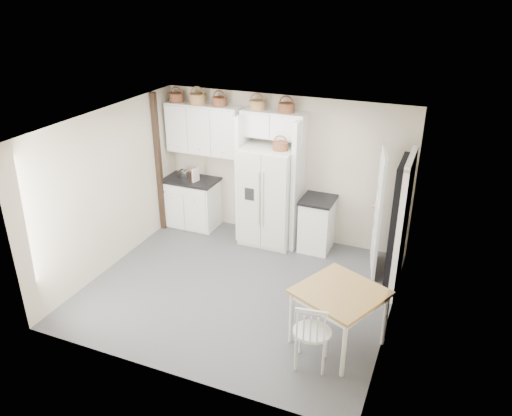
% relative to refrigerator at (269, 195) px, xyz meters
% --- Properties ---
extents(floor, '(4.50, 4.50, 0.00)m').
position_rel_refrigerator_xyz_m(floor, '(0.15, -1.65, -0.89)').
color(floor, '#454649').
rests_on(floor, ground).
extents(ceiling, '(4.50, 4.50, 0.00)m').
position_rel_refrigerator_xyz_m(ceiling, '(0.15, -1.65, 1.71)').
color(ceiling, white).
rests_on(ceiling, wall_back).
extents(wall_back, '(4.50, 0.00, 4.50)m').
position_rel_refrigerator_xyz_m(wall_back, '(0.15, 0.35, 0.41)').
color(wall_back, '#BFB297').
rests_on(wall_back, floor).
extents(wall_left, '(0.00, 4.00, 4.00)m').
position_rel_refrigerator_xyz_m(wall_left, '(-2.10, -1.65, 0.41)').
color(wall_left, '#BFB297').
rests_on(wall_left, floor).
extents(wall_right, '(0.00, 4.00, 4.00)m').
position_rel_refrigerator_xyz_m(wall_right, '(2.40, -1.65, 0.41)').
color(wall_right, '#BFB297').
rests_on(wall_right, floor).
extents(refrigerator, '(0.92, 0.74, 1.78)m').
position_rel_refrigerator_xyz_m(refrigerator, '(0.00, 0.00, 0.00)').
color(refrigerator, beige).
rests_on(refrigerator, floor).
extents(base_cab_left, '(0.98, 0.62, 0.91)m').
position_rel_refrigerator_xyz_m(base_cab_left, '(-1.59, 0.05, -0.44)').
color(base_cab_left, white).
rests_on(base_cab_left, floor).
extents(base_cab_right, '(0.52, 0.62, 0.91)m').
position_rel_refrigerator_xyz_m(base_cab_right, '(0.88, 0.05, -0.43)').
color(base_cab_right, white).
rests_on(base_cab_right, floor).
extents(dining_table, '(1.29, 1.29, 0.81)m').
position_rel_refrigerator_xyz_m(dining_table, '(1.85, -2.32, -0.49)').
color(dining_table, '#A06D34').
rests_on(dining_table, floor).
extents(windsor_chair, '(0.53, 0.49, 0.97)m').
position_rel_refrigerator_xyz_m(windsor_chair, '(1.65, -2.82, -0.40)').
color(windsor_chair, white).
rests_on(windsor_chair, floor).
extents(counter_left, '(1.02, 0.66, 0.04)m').
position_rel_refrigerator_xyz_m(counter_left, '(-1.59, 0.05, 0.04)').
color(counter_left, black).
rests_on(counter_left, base_cab_left).
extents(counter_right, '(0.56, 0.67, 0.04)m').
position_rel_refrigerator_xyz_m(counter_right, '(0.88, 0.05, 0.04)').
color(counter_right, black).
rests_on(counter_right, base_cab_right).
extents(toaster, '(0.23, 0.15, 0.15)m').
position_rel_refrigerator_xyz_m(toaster, '(-1.75, 0.04, 0.13)').
color(toaster, silver).
rests_on(toaster, counter_left).
extents(cookbook_red, '(0.04, 0.16, 0.24)m').
position_rel_refrigerator_xyz_m(cookbook_red, '(-1.48, -0.03, 0.18)').
color(cookbook_red, '#A1351B').
rests_on(cookbook_red, counter_left).
extents(cookbook_cream, '(0.07, 0.17, 0.25)m').
position_rel_refrigerator_xyz_m(cookbook_cream, '(-1.45, -0.03, 0.18)').
color(cookbook_cream, silver).
rests_on(cookbook_cream, counter_left).
extents(basket_upper_a, '(0.26, 0.26, 0.15)m').
position_rel_refrigerator_xyz_m(basket_upper_a, '(-1.87, 0.18, 1.53)').
color(basket_upper_a, '#5C3116').
rests_on(basket_upper_a, upper_cabinet).
extents(basket_upper_b, '(0.30, 0.30, 0.17)m').
position_rel_refrigerator_xyz_m(basket_upper_b, '(-1.45, 0.18, 1.55)').
color(basket_upper_b, brown).
rests_on(basket_upper_b, upper_cabinet).
extents(basket_upper_c, '(0.26, 0.26, 0.15)m').
position_rel_refrigerator_xyz_m(basket_upper_c, '(-1.01, 0.18, 1.53)').
color(basket_upper_c, '#5C3116').
rests_on(basket_upper_c, upper_cabinet).
extents(basket_bridge_a, '(0.28, 0.28, 0.16)m').
position_rel_refrigerator_xyz_m(basket_bridge_a, '(-0.31, 0.18, 1.54)').
color(basket_bridge_a, brown).
rests_on(basket_bridge_a, bridge_cabinet).
extents(basket_bridge_b, '(0.27, 0.27, 0.15)m').
position_rel_refrigerator_xyz_m(basket_bridge_b, '(0.21, 0.18, 1.54)').
color(basket_bridge_b, '#5C3116').
rests_on(basket_bridge_b, bridge_cabinet).
extents(basket_fridge_b, '(0.25, 0.25, 0.14)m').
position_rel_refrigerator_xyz_m(basket_fridge_b, '(0.22, -0.10, 0.96)').
color(basket_fridge_b, '#5C3116').
rests_on(basket_fridge_b, refrigerator).
extents(upper_cabinet, '(1.40, 0.34, 0.90)m').
position_rel_refrigerator_xyz_m(upper_cabinet, '(-1.35, 0.18, 1.01)').
color(upper_cabinet, white).
rests_on(upper_cabinet, wall_back).
extents(bridge_cabinet, '(1.12, 0.34, 0.45)m').
position_rel_refrigerator_xyz_m(bridge_cabinet, '(-0.00, 0.18, 1.23)').
color(bridge_cabinet, white).
rests_on(bridge_cabinet, wall_back).
extents(fridge_panel_left, '(0.08, 0.60, 2.30)m').
position_rel_refrigerator_xyz_m(fridge_panel_left, '(-0.51, 0.05, 0.26)').
color(fridge_panel_left, white).
rests_on(fridge_panel_left, floor).
extents(fridge_panel_right, '(0.08, 0.60, 2.30)m').
position_rel_refrigerator_xyz_m(fridge_panel_right, '(0.51, 0.05, 0.26)').
color(fridge_panel_right, white).
rests_on(fridge_panel_right, floor).
extents(trim_post, '(0.09, 0.09, 2.60)m').
position_rel_refrigerator_xyz_m(trim_post, '(-2.05, -0.30, 0.41)').
color(trim_post, black).
rests_on(trim_post, floor).
extents(doorway_void, '(0.18, 0.85, 2.05)m').
position_rel_refrigerator_xyz_m(doorway_void, '(2.31, -0.65, 0.13)').
color(doorway_void, black).
rests_on(doorway_void, floor).
extents(door_slab, '(0.21, 0.79, 2.05)m').
position_rel_refrigerator_xyz_m(door_slab, '(1.95, -0.32, 0.13)').
color(door_slab, white).
rests_on(door_slab, floor).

